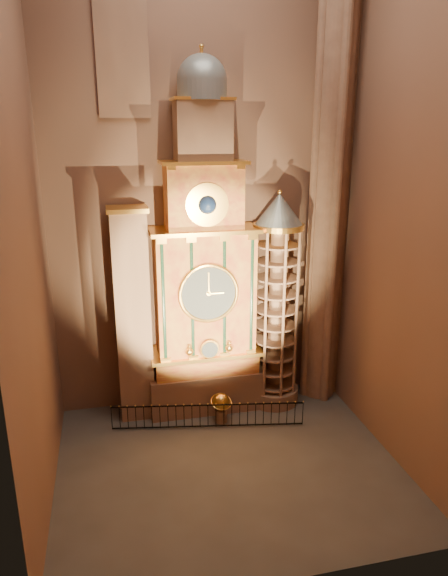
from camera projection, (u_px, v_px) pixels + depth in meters
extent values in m
plane|color=#383330|center=(229.00, 465.00, 21.46)|extent=(14.00, 14.00, 0.00)
plane|color=brown|center=(199.00, 184.00, 23.76)|extent=(22.00, 0.00, 22.00)
plane|color=brown|center=(21.00, 208.00, 16.68)|extent=(0.00, 22.00, 22.00)
plane|color=brown|center=(406.00, 196.00, 19.68)|extent=(0.00, 22.00, 22.00)
cube|color=#8C634C|center=(206.00, 387.00, 25.81)|extent=(5.60, 2.20, 2.00)
cube|color=maroon|center=(205.00, 360.00, 25.37)|extent=(5.00, 2.00, 1.00)
cube|color=#FFB94B|center=(205.00, 350.00, 25.16)|extent=(5.40, 2.30, 0.18)
cube|color=maroon|center=(204.00, 293.00, 24.32)|extent=(4.60, 2.00, 6.00)
cylinder|color=black|center=(163.00, 302.00, 23.08)|extent=(0.32, 0.32, 5.60)
cylinder|color=black|center=(192.00, 300.00, 23.36)|extent=(0.32, 0.32, 5.60)
cylinder|color=black|center=(224.00, 297.00, 23.68)|extent=(0.32, 0.32, 5.60)
cylinder|color=black|center=(251.00, 295.00, 23.96)|extent=(0.32, 0.32, 5.60)
cube|color=#FFB94B|center=(204.00, 230.00, 23.37)|extent=(5.00, 2.25, 0.18)
cylinder|color=#2D3033|center=(209.00, 293.00, 23.29)|extent=(2.60, 0.12, 2.60)
torus|color=#FFB94B|center=(209.00, 294.00, 23.25)|extent=(2.80, 0.16, 2.80)
cylinder|color=#FFB94B|center=(210.00, 349.00, 23.96)|extent=(0.90, 0.10, 0.90)
sphere|color=#FFB94B|center=(189.00, 352.00, 23.82)|extent=(0.36, 0.36, 0.36)
sphere|color=#FFB94B|center=(229.00, 348.00, 24.23)|extent=(0.36, 0.36, 0.36)
cube|color=maroon|center=(203.00, 198.00, 22.98)|extent=(3.40, 1.80, 3.00)
sphere|color=#0B1738|center=(207.00, 205.00, 22.19)|extent=(0.80, 0.80, 0.80)
cube|color=#FFB94B|center=(203.00, 162.00, 22.47)|extent=(3.80, 2.00, 0.15)
cube|color=#8C634C|center=(202.00, 132.00, 22.15)|extent=(2.40, 1.60, 2.60)
sphere|color=slate|center=(202.00, 80.00, 21.52)|extent=(2.10, 2.10, 2.10)
cylinder|color=#FFB94B|center=(202.00, 57.00, 21.25)|extent=(0.14, 0.14, 0.80)
cube|color=#8C634C|center=(133.00, 318.00, 23.89)|extent=(1.60, 1.40, 10.00)
cube|color=#FFB94B|center=(136.00, 361.00, 24.10)|extent=(1.35, 0.10, 2.10)
cube|color=#511915|center=(136.00, 362.00, 24.04)|extent=(1.05, 0.04, 1.75)
cube|color=#FFB94B|center=(133.00, 309.00, 23.32)|extent=(1.35, 0.10, 2.10)
cube|color=#511915|center=(133.00, 310.00, 23.27)|extent=(1.05, 0.04, 1.75)
cube|color=#FFB94B|center=(130.00, 254.00, 22.55)|extent=(1.35, 0.10, 2.10)
cube|color=#511915|center=(130.00, 254.00, 22.49)|extent=(1.05, 0.04, 1.75)
cube|color=#FFB94B|center=(127.00, 209.00, 22.37)|extent=(1.80, 1.60, 0.20)
cylinder|color=#8C634C|center=(273.00, 393.00, 26.46)|extent=(2.50, 2.50, 0.80)
cylinder|color=#8C634C|center=(276.00, 311.00, 25.12)|extent=(0.70, 0.70, 8.20)
cylinder|color=#FFB94B|center=(279.00, 226.00, 23.87)|extent=(2.40, 2.40, 0.25)
cone|color=slate|center=(279.00, 209.00, 23.63)|extent=(2.30, 2.30, 1.50)
sphere|color=#FFB94B|center=(280.00, 192.00, 23.39)|extent=(0.20, 0.20, 0.20)
cylinder|color=#8C634C|center=(330.00, 183.00, 24.14)|extent=(1.60, 1.60, 22.00)
cylinder|color=#8C634C|center=(346.00, 183.00, 24.31)|extent=(0.44, 0.44, 22.00)
cylinder|color=#8C634C|center=(314.00, 184.00, 23.97)|extent=(0.44, 0.44, 22.00)
cylinder|color=#8C634C|center=(323.00, 181.00, 24.88)|extent=(0.44, 0.44, 22.00)
cylinder|color=#8C634C|center=(338.00, 185.00, 23.40)|extent=(0.44, 0.44, 22.00)
cube|color=navy|center=(122.00, 52.00, 21.38)|extent=(2.00, 0.10, 5.00)
cube|color=#8C634C|center=(122.00, 52.00, 21.32)|extent=(2.20, 0.06, 5.20)
cylinder|color=#8C634C|center=(221.00, 415.00, 24.55)|extent=(0.56, 0.56, 0.65)
sphere|color=gold|center=(221.00, 402.00, 24.33)|extent=(0.83, 0.83, 0.83)
torus|color=gold|center=(221.00, 402.00, 24.33)|extent=(1.20, 1.15, 0.45)
cube|color=black|center=(208.00, 405.00, 23.76)|extent=(8.79, 1.63, 0.05)
cube|color=black|center=(208.00, 426.00, 24.09)|extent=(8.79, 1.63, 0.05)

